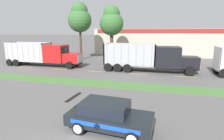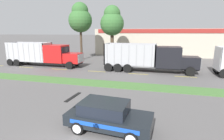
{
  "view_description": "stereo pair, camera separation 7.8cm",
  "coord_description": "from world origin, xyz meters",
  "views": [
    {
      "loc": [
        3.42,
        -5.38,
        5.01
      ],
      "look_at": [
        -0.31,
        9.05,
        1.76
      ],
      "focal_mm": 28.0,
      "sensor_mm": 36.0,
      "label": 1
    },
    {
      "loc": [
        3.5,
        -5.36,
        5.01
      ],
      "look_at": [
        -0.31,
        9.05,
        1.76
      ],
      "focal_mm": 28.0,
      "sensor_mm": 36.0,
      "label": 2
    }
  ],
  "objects": [
    {
      "name": "dump_truck_lead",
      "position": [
        3.53,
        17.18,
        1.68
      ],
      "size": [
        11.62,
        2.75,
        3.55
      ],
      "color": "black",
      "rests_on": "ground_plane"
    },
    {
      "name": "tree_behind_centre",
      "position": [
        -10.13,
        24.24,
        7.39
      ],
      "size": [
        4.15,
        4.15,
        10.13
      ],
      "color": "#473828",
      "rests_on": "ground_plane"
    },
    {
      "name": "centre_line_2",
      "position": [
        -14.88,
        15.5,
        0.0
      ],
      "size": [
        2.4,
        0.14,
        0.01
      ],
      "primitive_type": "cube",
      "color": "yellow",
      "rests_on": "ground_plane"
    },
    {
      "name": "centre_line_5",
      "position": [
        1.32,
        15.5,
        0.0
      ],
      "size": [
        2.4,
        0.14,
        0.01
      ],
      "primitive_type": "cube",
      "color": "yellow",
      "rests_on": "ground_plane"
    },
    {
      "name": "grass_verge",
      "position": [
        0.0,
        10.43,
        0.03
      ],
      "size": [
        120.0,
        2.14,
        0.06
      ],
      "primitive_type": "cube",
      "color": "#477538",
      "rests_on": "ground_plane"
    },
    {
      "name": "store_building_backdrop",
      "position": [
        5.94,
        37.63,
        2.84
      ],
      "size": [
        32.24,
        12.1,
        5.67
      ],
      "color": "#BCB29E",
      "rests_on": "ground_plane"
    },
    {
      "name": "tree_behind_left",
      "position": [
        -4.44,
        24.77,
        6.76
      ],
      "size": [
        4.1,
        4.1,
        9.5
      ],
      "color": "#473828",
      "rests_on": "ground_plane"
    },
    {
      "name": "centre_line_6",
      "position": [
        6.72,
        15.5,
        0.0
      ],
      "size": [
        2.4,
        0.14,
        0.01
      ],
      "primitive_type": "cube",
      "color": "yellow",
      "rests_on": "ground_plane"
    },
    {
      "name": "centre_line_3",
      "position": [
        -9.48,
        15.5,
        0.0
      ],
      "size": [
        2.4,
        0.14,
        0.01
      ],
      "primitive_type": "cube",
      "color": "yellow",
      "rests_on": "ground_plane"
    },
    {
      "name": "rally_car",
      "position": [
        1.16,
        2.6,
        0.81
      ],
      "size": [
        4.48,
        2.2,
        1.58
      ],
      "color": "black",
      "rests_on": "ground_plane"
    },
    {
      "name": "centre_line_4",
      "position": [
        -4.08,
        15.5,
        0.0
      ],
      "size": [
        2.4,
        0.14,
        0.01
      ],
      "primitive_type": "cube",
      "color": "yellow",
      "rests_on": "ground_plane"
    },
    {
      "name": "dump_truck_trail",
      "position": [
        -11.89,
        17.18,
        1.66
      ],
      "size": [
        11.73,
        2.73,
        3.58
      ],
      "color": "black",
      "rests_on": "ground_plane"
    }
  ]
}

